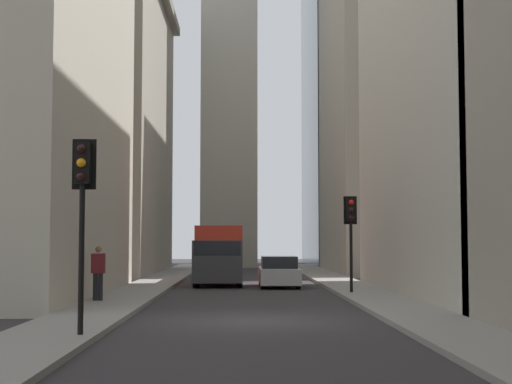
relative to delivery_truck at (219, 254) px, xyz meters
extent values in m
plane|color=#302D30|center=(-16.44, -1.40, -1.46)|extent=(135.00, 135.00, 0.00)
cube|color=gray|center=(-16.44, 3.10, -1.39)|extent=(90.00, 2.20, 0.14)
cube|color=gray|center=(-16.44, -5.90, -1.39)|extent=(90.00, 2.20, 0.14)
cube|color=#A8A091|center=(13.40, -12.00, 11.16)|extent=(15.06, 10.00, 25.24)
cube|color=#A8A091|center=(11.76, 9.20, 8.69)|extent=(17.97, 10.00, 20.30)
cube|color=#B7B2A5|center=(23.98, -0.09, 11.22)|extent=(4.47, 4.47, 25.36)
cube|color=red|center=(0.91, 0.00, 0.08)|extent=(4.60, 2.25, 2.60)
cube|color=#38383D|center=(-2.29, 0.00, -0.27)|extent=(1.90, 2.25, 1.90)
cube|color=black|center=(-2.29, 0.00, 0.33)|extent=(1.92, 2.09, 0.64)
cylinder|color=black|center=(-2.29, -0.99, -1.02)|extent=(0.88, 0.28, 0.88)
cylinder|color=black|center=(-2.29, 0.98, -1.02)|extent=(0.88, 0.28, 0.88)
cylinder|color=black|center=(2.31, -0.99, -1.02)|extent=(0.88, 0.28, 0.88)
cylinder|color=black|center=(2.31, 0.98, -1.02)|extent=(0.88, 0.28, 0.88)
cube|color=#B7BABF|center=(-1.90, -2.80, -0.93)|extent=(4.30, 1.78, 0.70)
cube|color=black|center=(-2.10, -2.80, -0.31)|extent=(2.10, 1.58, 0.54)
cylinder|color=black|center=(-0.55, -3.58, -1.14)|extent=(0.64, 0.22, 0.64)
cylinder|color=black|center=(-0.55, -2.02, -1.14)|extent=(0.64, 0.22, 0.64)
cylinder|color=black|center=(-3.25, -3.58, -1.14)|extent=(0.64, 0.22, 0.64)
cylinder|color=black|center=(-3.25, -2.02, -1.14)|extent=(0.64, 0.22, 0.64)
cylinder|color=black|center=(-20.47, 2.35, 0.28)|extent=(0.12, 0.12, 3.20)
cube|color=black|center=(-20.47, 2.35, 2.33)|extent=(0.28, 0.32, 0.90)
cube|color=black|center=(-20.32, 2.35, 2.33)|extent=(0.03, 0.52, 1.10)
sphere|color=black|center=(-20.63, 2.35, 2.63)|extent=(0.20, 0.20, 0.20)
sphere|color=orange|center=(-20.63, 2.35, 2.33)|extent=(0.20, 0.20, 0.20)
sphere|color=black|center=(-20.63, 2.35, 2.03)|extent=(0.20, 0.20, 0.20)
cylinder|color=black|center=(-7.41, -5.34, 0.05)|extent=(0.12, 0.12, 2.73)
cube|color=black|center=(-7.41, -5.34, 1.86)|extent=(0.28, 0.32, 0.90)
cube|color=black|center=(-7.26, -5.34, 1.86)|extent=(0.03, 0.52, 1.10)
sphere|color=red|center=(-7.57, -5.34, 2.16)|extent=(0.20, 0.20, 0.20)
sphere|color=black|center=(-7.57, -5.34, 1.86)|extent=(0.20, 0.20, 0.20)
sphere|color=black|center=(-7.57, -5.34, 1.56)|extent=(0.20, 0.20, 0.20)
cylinder|color=black|center=(-11.33, 3.63, -0.87)|extent=(0.16, 0.16, 0.91)
cylinder|color=black|center=(-11.33, 3.80, -0.87)|extent=(0.16, 0.16, 0.91)
cube|color=maroon|center=(-11.33, 3.72, -0.09)|extent=(0.26, 0.44, 0.66)
sphere|color=#936B4C|center=(-11.33, 3.72, 0.39)|extent=(0.22, 0.22, 0.22)
camera|label=1|loc=(-36.67, -1.07, 0.67)|focal=52.84mm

